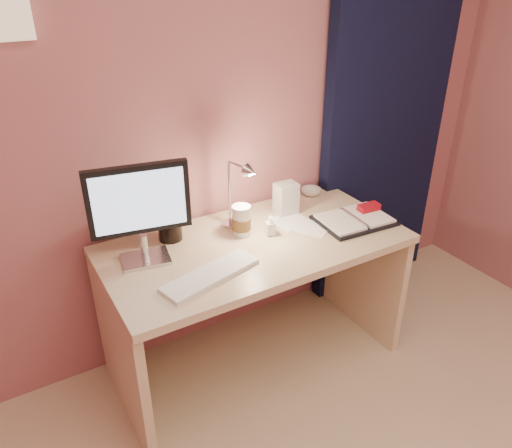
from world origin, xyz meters
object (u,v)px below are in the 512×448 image
coffee_cup (241,221)px  planner (356,219)px  monitor (139,205)px  bowl (311,192)px  desk_lamp (234,191)px  desk (248,274)px  lotion_bottle (270,225)px  dark_jar (169,224)px  keyboard (211,275)px  product_box (286,198)px

coffee_cup → planner: bearing=-17.5°
monitor → bowl: size_ratio=4.02×
monitor → desk_lamp: monitor is taller
desk → coffee_cup: 0.30m
bowl → lotion_bottle: 0.51m
dark_jar → keyboard: bearing=-86.5°
coffee_cup → product_box: bearing=14.6°
keyboard → lotion_bottle: (0.40, 0.18, 0.04)m
dark_jar → product_box: 0.61m
keyboard → desk_lamp: 0.43m
coffee_cup → product_box: size_ratio=0.90×
keyboard → product_box: product_box is taller
monitor → dark_jar: bearing=46.9°
keyboard → product_box: bearing=14.9°
product_box → dark_jar: bearing=175.8°
keyboard → lotion_bottle: size_ratio=4.60×
monitor → coffee_cup: size_ratio=3.03×
desk → coffee_cup: size_ratio=9.57×
keyboard → product_box: (0.59, 0.33, 0.07)m
desk → monitor: (-0.49, 0.02, 0.49)m
lotion_bottle → dark_jar: (-0.42, 0.20, 0.03)m
lotion_bottle → desk_lamp: 0.24m
monitor → dark_jar: monitor is taller
desk → lotion_bottle: bearing=-30.1°
keyboard → planner: bearing=-9.2°
product_box → monitor: bearing=-174.1°
coffee_cup → lotion_bottle: bearing=-32.1°
keyboard → planner: planner is taller
desk → lotion_bottle: size_ratio=14.76×
desk → product_box: size_ratio=8.62×
coffee_cup → lotion_bottle: size_ratio=1.54×
desk → keyboard: (-0.30, -0.23, 0.23)m
monitor → desk: bearing=7.3°
keyboard → bowl: size_ratio=3.95×
desk → product_box: bearing=19.0°
coffee_cup → product_box: (0.30, 0.08, 0.01)m
monitor → dark_jar: 0.28m
keyboard → dark_jar: 0.38m
lotion_bottle → dark_jar: size_ratio=0.61×
monitor → dark_jar: (0.16, 0.12, -0.19)m
keyboard → desk: bearing=22.8°
bowl → desk: bearing=-158.0°
planner → product_box: (-0.25, 0.25, 0.07)m
bowl → desk_lamp: desk_lamp is taller
desk_lamp → desk: bearing=-54.2°
desk → dark_jar: bearing=156.0°
keyboard → coffee_cup: coffee_cup is taller
planner → product_box: bearing=138.5°
coffee_cup → bowl: 0.58m
desk → product_box: (0.28, 0.10, 0.31)m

